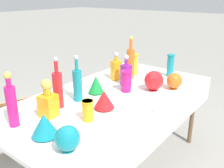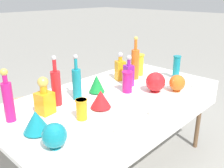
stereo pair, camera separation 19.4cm
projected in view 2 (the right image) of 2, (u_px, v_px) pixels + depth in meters
The scene contains 24 objects.
ground_plane at pixel (112, 168), 2.38m from camera, with size 40.00×40.00×0.00m, color gray.
display_table at pixel (114, 101), 2.12m from camera, with size 1.97×1.03×0.76m.
tall_bottle_0 at pixel (56, 86), 1.89m from camera, with size 0.07×0.07×0.39m.
tall_bottle_1 at pixel (8, 99), 1.64m from camera, with size 0.07×0.07×0.37m.
tall_bottle_2 at pixel (135, 63), 2.47m from camera, with size 0.08×0.08×0.43m.
tall_bottle_3 at pixel (77, 83), 1.99m from camera, with size 0.07×0.07×0.37m.
square_decanter_0 at pixel (120, 69), 2.45m from camera, with size 0.11×0.11×0.28m.
square_decanter_1 at pixel (129, 74), 2.29m from camera, with size 0.09×0.09×0.29m.
square_decanter_2 at pixel (44, 98), 1.76m from camera, with size 0.12×0.12×0.28m.
slender_vase_0 at pixel (176, 66), 2.50m from camera, with size 0.08×0.08×0.23m.
slender_vase_1 at pixel (82, 109), 1.69m from camera, with size 0.08×0.08×0.15m.
slender_vase_2 at pixel (139, 64), 2.60m from camera, with size 0.11×0.11×0.22m.
slender_vase_3 at pixel (127, 81), 2.15m from camera, with size 0.10×0.10×0.19m.
fluted_vase_0 at pixel (97, 84), 2.14m from camera, with size 0.14×0.14×0.16m.
fluted_vase_1 at pixel (36, 121), 1.52m from camera, with size 0.17×0.17×0.15m.
fluted_vase_2 at pixel (101, 99), 1.85m from camera, with size 0.16×0.16×0.14m.
round_bowl_0 at pixel (177, 83), 2.17m from camera, with size 0.14×0.14×0.15m.
round_bowl_1 at pixel (54, 136), 1.37m from camera, with size 0.14×0.14×0.15m.
round_bowl_2 at pixel (155, 82), 2.16m from camera, with size 0.17×0.17×0.18m.
price_tag_left at pixel (117, 129), 1.56m from camera, with size 0.05×0.01×0.03m, color white.
price_tag_center at pixel (151, 111), 1.78m from camera, with size 0.05×0.01×0.04m, color white.
price_tag_right at pixel (195, 84), 2.30m from camera, with size 0.06×0.01×0.04m, color white.
cardboard_box_behind_left at pixel (37, 126), 2.83m from camera, with size 0.55×0.30×0.40m.
cardboard_box_behind_right at pixel (36, 114), 3.15m from camera, with size 0.62×0.56×0.36m.
Camera 2 is at (-1.42, -1.35, 1.58)m, focal length 40.00 mm.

